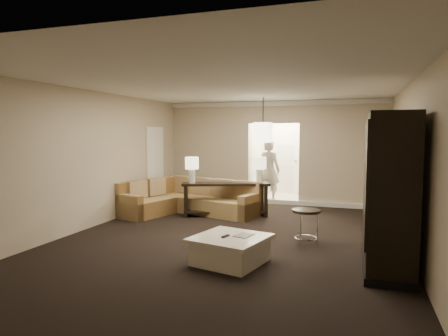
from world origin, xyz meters
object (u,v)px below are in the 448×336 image
(armoire, at_px, (389,196))
(person, at_px, (269,167))
(coffee_table, at_px, (230,249))
(drink_table, at_px, (306,219))
(console_table, at_px, (226,196))
(sectional_sofa, at_px, (187,200))

(armoire, height_order, person, armoire)
(coffee_table, distance_m, drink_table, 1.69)
(coffee_table, bearing_deg, console_table, 109.08)
(coffee_table, height_order, person, person)
(console_table, distance_m, drink_table, 2.75)
(sectional_sofa, relative_size, person, 1.66)
(person, bearing_deg, console_table, 88.62)
(armoire, bearing_deg, sectional_sofa, 146.81)
(sectional_sofa, height_order, armoire, armoire)
(coffee_table, bearing_deg, person, 95.87)
(console_table, relative_size, person, 1.06)
(person, bearing_deg, coffee_table, 107.73)
(sectional_sofa, bearing_deg, coffee_table, -40.52)
(sectional_sofa, xyz_separation_m, drink_table, (3.05, -1.83, 0.11))
(console_table, bearing_deg, drink_table, -60.84)
(console_table, distance_m, armoire, 4.37)
(sectional_sofa, bearing_deg, armoire, -16.82)
(sectional_sofa, bearing_deg, drink_table, -14.58)
(sectional_sofa, distance_m, drink_table, 3.56)
(coffee_table, distance_m, armoire, 2.39)
(console_table, height_order, drink_table, console_table)
(armoire, height_order, drink_table, armoire)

